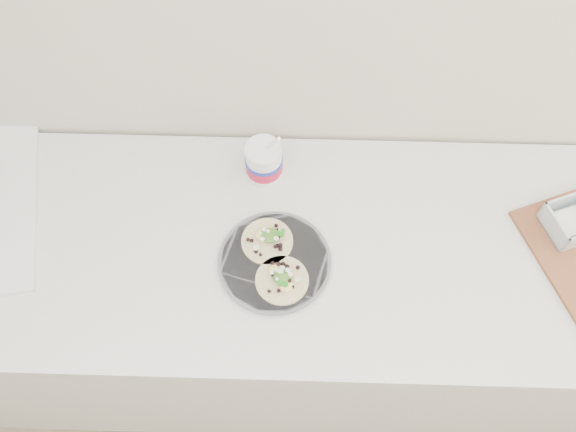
{
  "coord_description": "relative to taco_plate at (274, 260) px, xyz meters",
  "views": [
    {
      "loc": [
        0.08,
        0.71,
        2.32
      ],
      "look_at": [
        0.06,
        1.47,
        0.96
      ],
      "focal_mm": 40.0,
      "sensor_mm": 36.0,
      "label": 1
    }
  ],
  "objects": [
    {
      "name": "tub",
      "position": [
        -0.03,
        0.26,
        0.05
      ],
      "size": [
        0.1,
        0.1,
        0.22
      ],
      "rotation": [
        0.0,
        0.0,
        -0.41
      ],
      "color": "white",
      "rests_on": "counter"
    },
    {
      "name": "counter",
      "position": [
        -0.03,
        0.06,
        -0.47
      ],
      "size": [
        2.44,
        0.66,
        0.9
      ],
      "color": "silver",
      "rests_on": "ground"
    },
    {
      "name": "taco_plate",
      "position": [
        0.0,
        0.0,
        0.0
      ],
      "size": [
        0.28,
        0.28,
        0.04
      ],
      "rotation": [
        0.0,
        0.0,
        0.1
      ],
      "color": "#5C5C63",
      "rests_on": "counter"
    }
  ]
}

